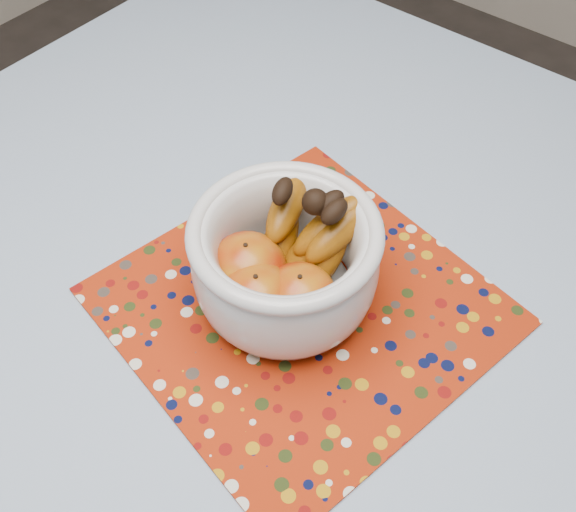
% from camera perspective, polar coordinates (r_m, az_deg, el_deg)
% --- Properties ---
extents(table, '(1.20, 1.20, 0.75)m').
position_cam_1_polar(table, '(0.85, -1.02, -9.24)').
color(table, brown).
rests_on(table, ground).
extents(tablecloth, '(1.32, 1.32, 0.01)m').
position_cam_1_polar(tablecloth, '(0.78, -1.10, -6.26)').
color(tablecloth, slate).
rests_on(tablecloth, table).
extents(placemat, '(0.46, 0.46, 0.00)m').
position_cam_1_polar(placemat, '(0.79, 1.14, -4.23)').
color(placemat, '#952108').
rests_on(placemat, tablecloth).
extents(fruit_bowl, '(0.21, 0.22, 0.15)m').
position_cam_1_polar(fruit_bowl, '(0.74, 0.13, -0.12)').
color(fruit_bowl, silver).
rests_on(fruit_bowl, placemat).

